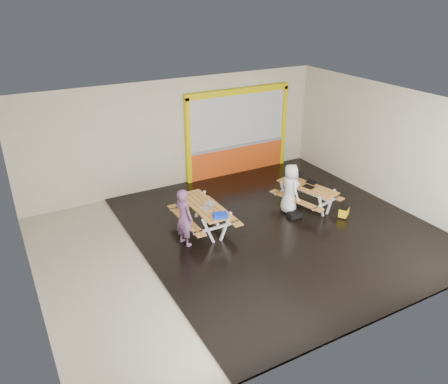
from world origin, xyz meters
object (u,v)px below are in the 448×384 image
picnic_table_right (307,191)px  backpack (298,177)px  person_left (184,217)px  person_right (290,189)px  laptop_right (310,185)px  fluke_bag (344,212)px  picnic_table_left (204,211)px  dark_case (294,215)px  blue_pouch (220,215)px  laptop_left (208,207)px  toolbox (293,177)px

picnic_table_right → backpack: 0.85m
person_left → backpack: size_ratio=3.85×
person_right → laptop_right: size_ratio=3.45×
fluke_bag → person_right: bearing=138.5°
picnic_table_left → picnic_table_right: 3.24m
dark_case → backpack: bearing=50.2°
blue_pouch → fluke_bag: size_ratio=0.82×
picnic_table_left → blue_pouch: 0.86m
laptop_left → blue_pouch: bearing=-85.1°
person_right → laptop_right: person_right is taller
picnic_table_right → backpack: (0.27, 0.80, 0.11)m
picnic_table_right → person_left: 4.01m
picnic_table_left → person_left: (-0.77, -0.45, 0.22)m
picnic_table_left → picnic_table_right: bearing=-5.1°
laptop_right → backpack: bearing=74.4°
person_left → fluke_bag: person_left is taller
person_left → laptop_left: size_ratio=3.83×
laptop_right → dark_case: size_ratio=1.19×
blue_pouch → laptop_right: bearing=8.5°
blue_pouch → picnic_table_right: bearing=9.5°
laptop_left → dark_case: laptop_left is taller
person_left → laptop_left: person_left is taller
laptop_right → blue_pouch: blue_pouch is taller
person_left → fluke_bag: bearing=-116.8°
laptop_right → backpack: 0.89m
backpack → laptop_right: bearing=-105.6°
picnic_table_right → toolbox: (-0.09, 0.59, 0.25)m
laptop_right → dark_case: laptop_right is taller
picnic_table_right → person_right: (-0.60, 0.03, 0.20)m
person_right → laptop_left: size_ratio=3.73×
picnic_table_left → laptop_right: (3.27, -0.34, 0.18)m
fluke_bag → dark_case: bearing=151.6°
picnic_table_right → blue_pouch: (-3.18, -0.53, 0.27)m
blue_pouch → toolbox: 3.28m
backpack → dark_case: backpack is taller
dark_case → toolbox: bearing=57.7°
toolbox → fluke_bag: size_ratio=0.87×
toolbox → backpack: size_ratio=0.96×
picnic_table_right → laptop_right: bearing=-55.7°
person_right → fluke_bag: size_ratio=3.40×
dark_case → picnic_table_left: bearing=166.3°
laptop_left → dark_case: 2.68m
picnic_table_right → blue_pouch: size_ratio=5.79×
laptop_left → person_right: bearing=-0.7°
laptop_right → backpack: size_ratio=1.08×
picnic_table_left → fluke_bag: size_ratio=4.48×
toolbox → fluke_bag: (0.65, -1.59, -0.61)m
dark_case → fluke_bag: (1.23, -0.67, 0.08)m
fluke_bag → toolbox: bearing=112.3°
picnic_table_left → blue_pouch: (0.05, -0.82, 0.23)m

